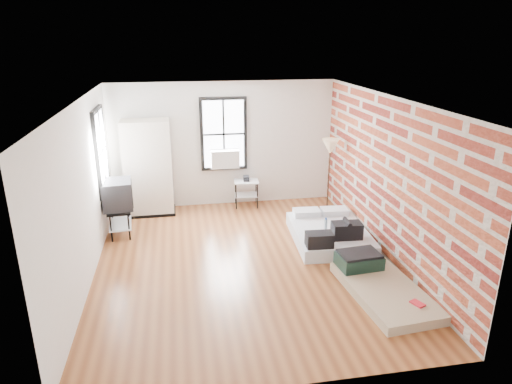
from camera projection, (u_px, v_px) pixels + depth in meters
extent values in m
plane|color=brown|center=(244.00, 262.00, 7.92)|extent=(6.00, 6.00, 0.00)
cube|color=silver|center=(224.00, 145.00, 10.25)|extent=(5.00, 0.01, 2.80)
cube|color=silver|center=(286.00, 277.00, 4.67)|extent=(5.00, 0.01, 2.80)
cube|color=silver|center=(84.00, 195.00, 7.05)|extent=(0.01, 6.00, 2.80)
cube|color=#994024|center=(386.00, 178.00, 7.87)|extent=(0.02, 6.00, 2.80)
cube|color=white|center=(242.00, 100.00, 7.00)|extent=(5.00, 6.00, 0.01)
cube|color=white|center=(224.00, 134.00, 10.12)|extent=(0.90, 0.02, 1.50)
cube|color=black|center=(202.00, 135.00, 10.06)|extent=(0.07, 0.08, 1.64)
cube|color=black|center=(245.00, 133.00, 10.22)|extent=(0.07, 0.08, 1.64)
cube|color=black|center=(223.00, 98.00, 9.88)|extent=(0.90, 0.08, 0.07)
cube|color=black|center=(224.00, 168.00, 10.40)|extent=(0.90, 0.08, 0.07)
cube|color=black|center=(224.00, 134.00, 10.11)|extent=(0.04, 0.02, 1.50)
cube|color=black|center=(224.00, 134.00, 10.11)|extent=(0.90, 0.02, 0.04)
cube|color=silver|center=(225.00, 159.00, 10.19)|extent=(0.62, 0.30, 0.40)
cube|color=white|center=(102.00, 151.00, 8.65)|extent=(0.02, 0.90, 1.50)
cube|color=black|center=(97.00, 158.00, 8.20)|extent=(0.08, 0.07, 1.64)
cube|color=black|center=(104.00, 145.00, 9.10)|extent=(0.08, 0.07, 1.64)
cube|color=black|center=(96.00, 110.00, 8.39)|extent=(0.08, 0.90, 0.07)
cube|color=black|center=(105.00, 190.00, 8.91)|extent=(0.08, 0.90, 0.07)
cube|color=black|center=(102.00, 151.00, 8.66)|extent=(0.02, 0.04, 1.50)
cube|color=black|center=(102.00, 151.00, 8.66)|extent=(0.02, 0.90, 0.04)
cube|color=white|center=(329.00, 234.00, 8.74)|extent=(1.47, 1.92, 0.24)
cube|color=white|center=(307.00, 212.00, 9.33)|extent=(0.55, 0.37, 0.12)
cube|color=white|center=(334.00, 211.00, 9.40)|extent=(0.55, 0.37, 0.12)
cube|color=black|center=(347.00, 230.00, 8.27)|extent=(0.55, 0.34, 0.29)
cylinder|color=black|center=(347.00, 222.00, 8.21)|extent=(0.10, 0.34, 0.08)
cube|color=black|center=(319.00, 240.00, 7.94)|extent=(0.48, 0.32, 0.25)
cylinder|color=#A6C0D6|center=(326.00, 225.00, 8.61)|extent=(0.07, 0.07, 0.21)
cylinder|color=#194FB3|center=(326.00, 219.00, 8.57)|extent=(0.03, 0.03, 0.03)
cube|color=tan|center=(385.00, 291.00, 6.90)|extent=(1.14, 1.94, 0.15)
cube|color=black|center=(359.00, 261.00, 7.44)|extent=(0.73, 0.55, 0.22)
cube|color=black|center=(359.00, 254.00, 7.40)|extent=(0.68, 0.51, 0.04)
cube|color=red|center=(418.00, 303.00, 6.43)|extent=(0.19, 0.23, 0.02)
cube|color=black|center=(152.00, 212.00, 10.10)|extent=(1.05, 0.61, 0.06)
cube|color=silver|center=(148.00, 167.00, 9.76)|extent=(1.01, 0.56, 2.01)
cylinder|color=black|center=(236.00, 197.00, 10.23)|extent=(0.02, 0.02, 0.60)
cylinder|color=black|center=(257.00, 196.00, 10.27)|extent=(0.02, 0.02, 0.60)
cylinder|color=black|center=(235.00, 191.00, 10.58)|extent=(0.02, 0.02, 0.60)
cylinder|color=black|center=(256.00, 191.00, 10.62)|extent=(0.02, 0.02, 0.60)
cube|color=silver|center=(246.00, 181.00, 10.33)|extent=(0.58, 0.48, 0.02)
cube|color=silver|center=(246.00, 195.00, 10.44)|extent=(0.56, 0.46, 0.02)
cube|color=black|center=(246.00, 178.00, 10.31)|extent=(0.15, 0.21, 0.11)
cylinder|color=black|center=(327.00, 213.00, 10.09)|extent=(0.24, 0.24, 0.03)
cylinder|color=black|center=(329.00, 181.00, 9.85)|extent=(0.03, 0.03, 1.44)
cone|color=#D4B687|center=(330.00, 147.00, 9.60)|extent=(0.36, 0.36, 0.32)
cylinder|color=black|center=(111.00, 229.00, 8.62)|extent=(0.03, 0.03, 0.55)
cylinder|color=black|center=(129.00, 227.00, 8.70)|extent=(0.03, 0.03, 0.55)
cylinder|color=black|center=(112.00, 216.00, 9.22)|extent=(0.03, 0.03, 0.55)
cylinder|color=black|center=(129.00, 214.00, 9.30)|extent=(0.03, 0.03, 0.55)
cube|color=black|center=(119.00, 208.00, 8.87)|extent=(0.50, 0.82, 0.03)
cube|color=silver|center=(121.00, 224.00, 8.98)|extent=(0.48, 0.80, 0.02)
cube|color=black|center=(117.00, 194.00, 8.78)|extent=(0.60, 0.68, 0.55)
cube|color=black|center=(132.00, 193.00, 8.85)|extent=(0.07, 0.52, 0.44)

